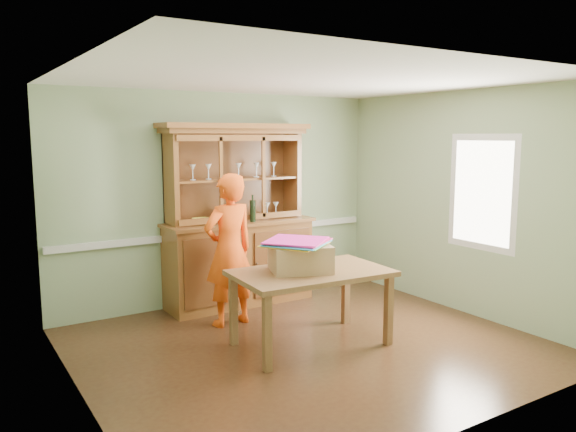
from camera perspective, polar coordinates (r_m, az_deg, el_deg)
floor at (r=5.97m, az=2.16°, el=-13.00°), size 4.50×4.50×0.00m
ceiling at (r=5.60m, az=2.31°, el=13.73°), size 4.50×4.50×0.00m
wall_back at (r=7.35m, az=-6.66°, el=1.81°), size 4.50×0.00×4.50m
wall_left at (r=4.74m, az=-20.77°, el=-2.16°), size 0.00×4.00×4.00m
wall_right at (r=7.14m, az=17.27°, el=1.31°), size 0.00×4.00×4.00m
wall_front at (r=4.17m, az=18.09°, el=-3.41°), size 4.50×0.00×4.50m
chair_rail at (r=7.39m, az=-6.52°, el=-1.68°), size 4.41×0.05×0.08m
framed_map at (r=5.01m, az=-21.35°, el=0.65°), size 0.03×0.60×0.46m
window_panel at (r=6.92m, az=19.09°, el=2.27°), size 0.03×0.96×1.36m
china_hutch at (r=7.23m, az=-5.10°, el=-2.61°), size 1.96×0.65×2.31m
dining_table at (r=5.80m, az=2.37°, el=-6.46°), size 1.63×1.04×0.79m
cardboard_box at (r=5.72m, az=1.26°, el=-4.27°), size 0.71×0.64×0.28m
kite_stack at (r=5.67m, az=0.84°, el=-2.69°), size 0.78×0.78×0.05m
person at (r=6.41m, az=-6.00°, el=-3.45°), size 0.68×0.49×1.74m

